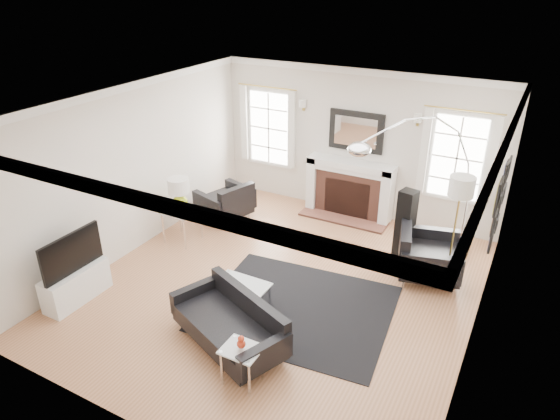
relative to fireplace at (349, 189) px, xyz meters
The scene contains 25 objects.
floor 2.84m from the fireplace, 90.00° to the right, with size 6.00×6.00×0.00m, color #A56945.
back_wall 0.88m from the fireplace, 90.00° to the left, with size 5.50×0.04×2.80m, color silver.
front_wall 5.85m from the fireplace, 90.00° to the right, with size 5.50×0.04×2.80m, color silver.
left_wall 4.01m from the fireplace, 134.58° to the right, with size 0.04×6.00×2.80m, color silver.
right_wall 4.01m from the fireplace, 45.42° to the right, with size 0.04×6.00×2.80m, color silver.
ceiling 3.59m from the fireplace, 90.00° to the right, with size 5.50×6.00×0.02m, color white.
crown_molding 3.55m from the fireplace, 90.00° to the right, with size 5.50×6.00×0.12m, color white.
fireplace is the anchor object (origin of this frame).
mantel_mirror 1.12m from the fireplace, 90.00° to the left, with size 1.05×0.07×0.75m.
window_left 2.07m from the fireplace, behind, with size 1.24×0.15×1.62m.
window_right 2.07m from the fireplace, ahead, with size 1.24×0.15×1.62m.
gallery_wall 3.26m from the fireplace, 28.83° to the right, with size 0.04×1.73×1.29m.
tv_unit 5.12m from the fireplace, 118.55° to the right, with size 0.35×1.00×1.09m.
area_rug 3.24m from the fireplace, 81.41° to the right, with size 2.59×2.16×0.01m, color black.
sofa 4.21m from the fireplace, 89.21° to the right, with size 1.82×1.32×0.54m.
armchair_left 2.36m from the fireplace, 147.03° to the right, with size 1.04×1.11×0.62m.
armchair_right 2.39m from the fireplace, 39.23° to the right, with size 1.13×1.21×0.69m.
coffee_table 3.62m from the fireplace, 94.35° to the right, with size 0.78×0.78×0.35m.
side_table_left 3.23m from the fireplace, 133.02° to the right, with size 0.55×0.55×0.60m.
nesting_table 4.75m from the fireplace, 83.55° to the right, with size 0.45×0.37×0.49m.
gourd_lamp 3.25m from the fireplace, 133.02° to the right, with size 0.37×0.37×0.58m.
orange_vase 4.75m from the fireplace, 83.55° to the right, with size 0.10×0.10×0.16m.
arc_floor_lamp 2.00m from the fireplace, 36.52° to the right, with size 1.78×1.65×2.52m.
stick_floor_lamp 2.85m from the fireplace, 34.64° to the right, with size 0.36×0.36×1.77m.
speaker_tower 1.83m from the fireplace, 39.71° to the right, with size 0.25×0.25×1.26m, color black.
Camera 1 is at (3.00, -5.59, 4.38)m, focal length 32.00 mm.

